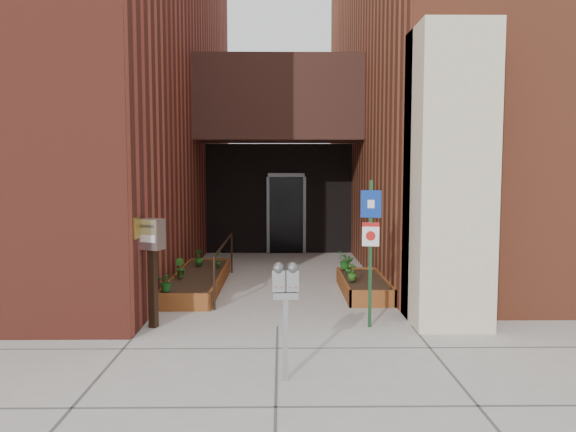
{
  "coord_description": "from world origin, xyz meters",
  "views": [
    {
      "loc": [
        0.05,
        -8.12,
        2.35
      ],
      "look_at": [
        0.18,
        1.8,
        1.49
      ],
      "focal_mm": 35.0,
      "sensor_mm": 36.0,
      "label": 1
    }
  ],
  "objects": [
    {
      "name": "shrub_left_d",
      "position": [
        -1.25,
        3.36,
        0.46
      ],
      "size": [
        0.23,
        0.23,
        0.32
      ],
      "primitive_type": "imported",
      "rotation": [
        0.0,
        0.0,
        5.21
      ],
      "color": "#1B601F",
      "rests_on": "planter_left"
    },
    {
      "name": "handrail",
      "position": [
        -1.05,
        2.65,
        0.75
      ],
      "size": [
        0.04,
        3.34,
        0.9
      ],
      "color": "black",
      "rests_on": "ground"
    },
    {
      "name": "parking_meter",
      "position": [
        0.1,
        -2.08,
        1.02
      ],
      "size": [
        0.3,
        0.14,
        1.32
      ],
      "color": "#939395",
      "rests_on": "ground"
    },
    {
      "name": "ground",
      "position": [
        0.0,
        0.0,
        0.0
      ],
      "size": [
        80.0,
        80.0,
        0.0
      ],
      "primitive_type": "plane",
      "color": "#9E9991",
      "rests_on": "ground"
    },
    {
      "name": "shrub_left_c",
      "position": [
        -1.68,
        3.63,
        0.47
      ],
      "size": [
        0.25,
        0.25,
        0.33
      ],
      "primitive_type": "imported",
      "rotation": [
        0.0,
        0.0,
        3.59
      ],
      "color": "#225D1A",
      "rests_on": "planter_left"
    },
    {
      "name": "planter_right",
      "position": [
        1.6,
        2.2,
        0.13
      ],
      "size": [
        0.8,
        2.2,
        0.3
      ],
      "color": "maroon",
      "rests_on": "ground"
    },
    {
      "name": "shrub_right_b",
      "position": [
        1.35,
        2.48,
        0.48
      ],
      "size": [
        0.2,
        0.2,
        0.37
      ],
      "primitive_type": "imported",
      "rotation": [
        0.0,
        0.0,
        3.13
      ],
      "color": "#1F5919",
      "rests_on": "planter_right"
    },
    {
      "name": "shrub_left_a",
      "position": [
        -1.85,
        1.1,
        0.46
      ],
      "size": [
        0.35,
        0.35,
        0.32
      ],
      "primitive_type": "imported",
      "rotation": [
        0.0,
        0.0,
        0.24
      ],
      "color": "#1B5F1F",
      "rests_on": "planter_left"
    },
    {
      "name": "planter_left",
      "position": [
        -1.55,
        2.7,
        0.13
      ],
      "size": [
        0.9,
        3.6,
        0.3
      ],
      "color": "maroon",
      "rests_on": "ground"
    },
    {
      "name": "shrub_right_c",
      "position": [
        1.35,
        3.1,
        0.48
      ],
      "size": [
        0.44,
        0.44,
        0.35
      ],
      "primitive_type": "imported",
      "rotation": [
        0.0,
        0.0,
        4.14
      ],
      "color": "#195919",
      "rests_on": "planter_right"
    },
    {
      "name": "architecture",
      "position": [
        -0.18,
        6.89,
        4.98
      ],
      "size": [
        20.0,
        14.6,
        10.0
      ],
      "color": "maroon",
      "rests_on": "ground"
    },
    {
      "name": "shrub_right_a",
      "position": [
        1.35,
        1.93,
        0.46
      ],
      "size": [
        0.24,
        0.24,
        0.31
      ],
      "primitive_type": "imported",
      "rotation": [
        0.0,
        0.0,
        1.03
      ],
      "color": "#285B1A",
      "rests_on": "planter_right"
    },
    {
      "name": "payment_dropbox",
      "position": [
        -1.83,
        0.0,
        1.16
      ],
      "size": [
        0.38,
        0.34,
        1.61
      ],
      "color": "black",
      "rests_on": "ground"
    },
    {
      "name": "shrub_left_b",
      "position": [
        -1.85,
        2.31,
        0.48
      ],
      "size": [
        0.28,
        0.28,
        0.36
      ],
      "primitive_type": "imported",
      "rotation": [
        0.0,
        0.0,
        2.43
      ],
      "color": "#275F1B",
      "rests_on": "planter_left"
    },
    {
      "name": "sign_post",
      "position": [
        1.36,
        -0.03,
        1.33
      ],
      "size": [
        0.3,
        0.09,
        2.17
      ],
      "color": "#14391C",
      "rests_on": "ground"
    }
  ]
}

